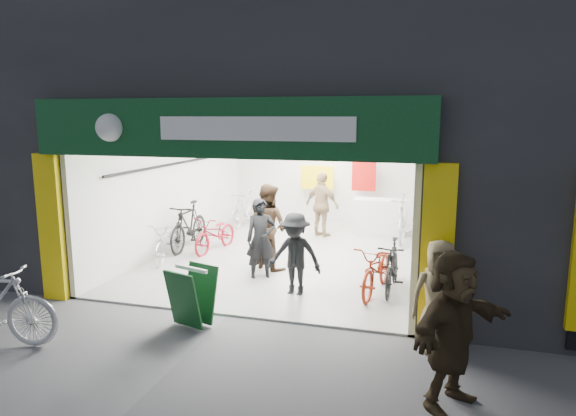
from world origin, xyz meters
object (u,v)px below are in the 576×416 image
at_px(bike_left_front, 168,241).
at_px(bike_right_front, 392,267).
at_px(pedestrian_near, 439,296).
at_px(sandwich_board, 192,295).

distance_m(bike_left_front, bike_right_front, 5.05).
distance_m(bike_right_front, pedestrian_near, 2.40).
relative_size(bike_left_front, pedestrian_near, 1.10).
relative_size(bike_right_front, sandwich_board, 1.77).
height_order(bike_left_front, bike_right_front, bike_right_front).
xyz_separation_m(bike_right_front, sandwich_board, (-2.85, -2.44, 0.02)).
bearing_deg(bike_right_front, bike_left_front, 174.28).
xyz_separation_m(bike_left_front, sandwich_board, (2.15, -3.16, 0.05)).
bearing_deg(pedestrian_near, sandwich_board, 167.89).
bearing_deg(pedestrian_near, bike_right_front, 94.40).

